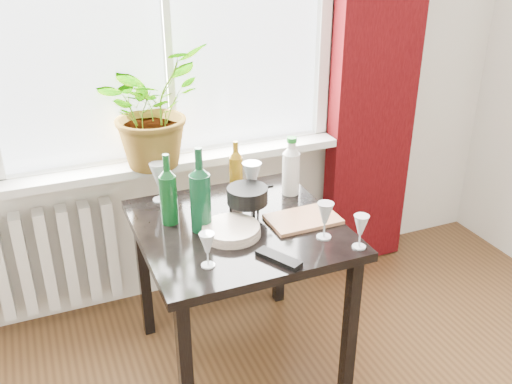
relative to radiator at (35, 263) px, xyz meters
name	(u,v)px	position (x,y,z in m)	size (l,w,h in m)	color
windowsill	(178,160)	(0.75, -0.03, 0.44)	(1.72, 0.20, 0.04)	silver
curtain	(378,49)	(1.87, -0.06, 0.92)	(0.50, 0.12, 2.56)	#340407
radiator	(35,263)	(0.00, 0.00, 0.00)	(0.80, 0.10, 0.55)	white
table	(239,243)	(0.85, -0.63, 0.27)	(0.85, 0.85, 0.74)	black
potted_plant	(151,108)	(0.63, -0.08, 0.75)	(0.51, 0.44, 0.57)	#34691C
wine_bottle_left	(168,189)	(0.58, -0.50, 0.52)	(0.08, 0.08, 0.32)	#0C4018
wine_bottle_right	(200,189)	(0.69, -0.61, 0.55)	(0.09, 0.09, 0.38)	#0B3A1F
bottle_amber	(236,167)	(0.95, -0.32, 0.49)	(0.06, 0.06, 0.26)	brown
cleaning_bottle	(291,166)	(1.19, -0.44, 0.50)	(0.08, 0.08, 0.29)	silver
wineglass_front_right	(325,220)	(1.13, -0.87, 0.44)	(0.07, 0.07, 0.16)	#B2BBC0
wineglass_far_right	(360,231)	(1.23, -0.99, 0.43)	(0.06, 0.06, 0.15)	silver
wineglass_back_center	(252,183)	(0.98, -0.46, 0.46)	(0.09, 0.09, 0.21)	#B4BBC2
wineglass_back_left	(159,182)	(0.60, -0.27, 0.45)	(0.08, 0.08, 0.19)	silver
wineglass_front_left	(208,250)	(0.63, -0.88, 0.43)	(0.06, 0.06, 0.14)	silver
plate_stack	(231,230)	(0.79, -0.70, 0.38)	(0.25, 0.25, 0.04)	beige
fondue_pot	(247,202)	(0.91, -0.57, 0.43)	(0.21, 0.18, 0.14)	black
tv_remote	(279,258)	(0.89, -0.96, 0.37)	(0.06, 0.19, 0.02)	black
cutting_board	(303,219)	(1.12, -0.70, 0.37)	(0.30, 0.20, 0.02)	#AB724D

